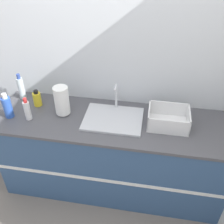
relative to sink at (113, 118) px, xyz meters
The scene contains 10 objects.
ground_plane 0.98m from the sink, 90.99° to the right, with size 12.00×12.00×0.00m, color slate.
wall_back 0.52m from the sink, 91.00° to the left, with size 4.58×0.06×2.60m.
counter_cabinet 0.46m from the sink, 110.53° to the right, with size 2.21×0.68×0.90m.
sink is the anchor object (origin of this frame).
paper_towel_roll 0.50m from the sink, behind, with size 0.14×0.14×0.29m.
dish_rack 0.50m from the sink, ahead, with size 0.36×0.28×0.15m.
bottle_blue 0.98m from the sink, behind, with size 0.08×0.08×0.25m.
bottle_white_spray 0.79m from the sink, behind, with size 0.06×0.06×0.23m.
bottle_yellow 0.78m from the sink, behind, with size 0.08×0.08×0.17m.
bottle_clear 1.01m from the sink, 168.47° to the left, with size 0.06×0.06×0.27m.
Camera 1 is at (0.32, -1.54, 2.41)m, focal length 42.00 mm.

